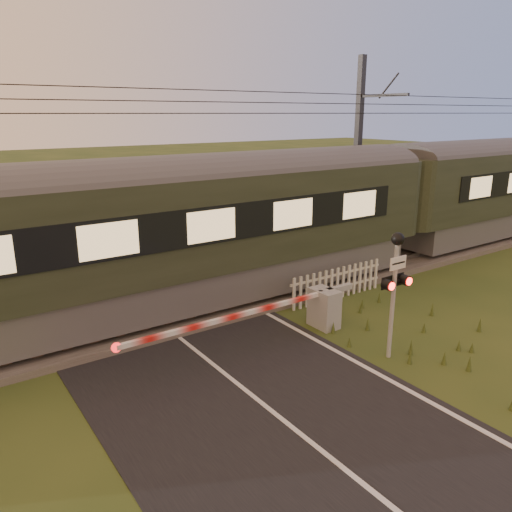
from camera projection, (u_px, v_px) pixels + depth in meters
ground at (300, 435)px, 8.86m from camera, size 160.00×160.00×0.00m
road at (310, 441)px, 8.69m from camera, size 6.00×140.00×0.03m
track_bed at (152, 315)px, 13.98m from camera, size 140.00×3.40×0.39m
overhead_wires at (139, 104)px, 12.42m from camera, size 120.00×0.62×0.62m
train at (391, 201)px, 18.66m from camera, size 43.98×3.03×4.10m
boom_gate at (315, 308)px, 13.04m from camera, size 6.68×0.80×1.07m
crossing_signal at (395, 273)px, 11.13m from camera, size 0.76×0.34×3.00m
picket_fence at (337, 283)px, 15.23m from camera, size 3.64×0.08×0.99m
catenary_mast at (359, 152)px, 20.21m from camera, size 0.24×2.47×7.68m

